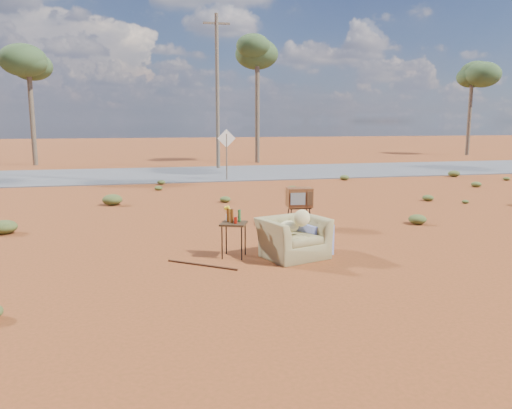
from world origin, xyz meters
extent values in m
plane|color=brown|center=(0.00, 0.00, 0.00)|extent=(140.00, 140.00, 0.00)
cube|color=#565659|center=(0.00, 15.00, 0.02)|extent=(140.00, 7.00, 0.04)
imported|color=olive|center=(0.58, -0.40, 0.50)|extent=(1.32, 1.05, 1.00)
ellipsoid|color=#D7C783|center=(0.51, -0.37, 0.58)|extent=(0.36, 0.36, 0.21)
ellipsoid|color=#D7C783|center=(0.69, -0.57, 0.77)|extent=(0.32, 0.16, 0.32)
cube|color=navy|center=(1.05, -0.14, 0.29)|extent=(0.68, 0.85, 0.58)
cube|color=black|center=(1.54, 2.18, 0.48)|extent=(0.57, 0.46, 0.03)
cylinder|color=black|center=(1.28, 2.02, 0.24)|extent=(0.03, 0.03, 0.48)
cylinder|color=black|center=(1.76, 1.96, 0.24)|extent=(0.03, 0.03, 0.48)
cylinder|color=black|center=(1.32, 2.39, 0.24)|extent=(0.03, 0.03, 0.48)
cylinder|color=black|center=(1.80, 2.33, 0.24)|extent=(0.03, 0.03, 0.48)
cube|color=brown|center=(1.54, 2.18, 0.72)|extent=(0.64, 0.52, 0.46)
cube|color=slate|center=(1.43, 1.95, 0.72)|extent=(0.35, 0.06, 0.29)
cube|color=#472D19|center=(1.72, 1.91, 0.72)|extent=(0.13, 0.04, 0.32)
cube|color=#3A2815|center=(-0.50, -0.15, 0.64)|extent=(0.60, 0.60, 0.04)
cylinder|color=black|center=(-0.74, -0.25, 0.32)|extent=(0.02, 0.02, 0.64)
cylinder|color=black|center=(-0.40, -0.39, 0.32)|extent=(0.02, 0.02, 0.64)
cylinder|color=black|center=(-0.60, 0.09, 0.32)|extent=(0.02, 0.02, 0.64)
cylinder|color=black|center=(-0.26, -0.05, 0.32)|extent=(0.02, 0.02, 0.64)
cylinder|color=#522A0D|center=(-0.59, -0.06, 0.78)|extent=(0.06, 0.06, 0.24)
cylinder|color=#522A0D|center=(-0.55, -0.21, 0.79)|extent=(0.06, 0.06, 0.26)
cylinder|color=#29612B|center=(-0.38, -0.10, 0.77)|extent=(0.06, 0.06, 0.22)
cylinder|color=red|center=(-0.49, -0.25, 0.72)|extent=(0.06, 0.06, 0.12)
cylinder|color=silver|center=(-0.58, 0.03, 0.73)|extent=(0.07, 0.07, 0.13)
ellipsoid|color=yellow|center=(-0.58, 0.03, 0.88)|extent=(0.15, 0.15, 0.11)
cylinder|color=#462412|center=(-1.16, -0.59, 0.02)|extent=(1.13, 0.89, 0.04)
cylinder|color=brown|center=(1.50, 12.00, 1.00)|extent=(0.06, 0.06, 2.00)
cube|color=silver|center=(1.50, 12.00, 1.80)|extent=(0.78, 0.04, 0.78)
cylinder|color=brown|center=(-8.00, 22.00, 3.00)|extent=(0.28, 0.28, 6.00)
ellipsoid|color=#365029|center=(-8.00, 22.00, 5.50)|extent=(3.20, 3.20, 2.20)
cylinder|color=brown|center=(5.00, 21.00, 3.50)|extent=(0.28, 0.28, 7.00)
ellipsoid|color=#365029|center=(5.00, 21.00, 6.50)|extent=(3.20, 3.20, 2.20)
cylinder|color=brown|center=(22.00, 24.00, 3.25)|extent=(0.28, 0.28, 6.50)
ellipsoid|color=#365029|center=(22.00, 24.00, 6.00)|extent=(3.20, 3.20, 2.20)
cylinder|color=brown|center=(2.00, 17.50, 4.00)|extent=(0.20, 0.20, 8.00)
cube|color=brown|center=(2.00, 17.50, 7.50)|extent=(1.40, 0.10, 0.10)
ellipsoid|color=#4C5927|center=(-5.20, 3.00, 0.15)|extent=(0.56, 0.56, 0.31)
ellipsoid|color=#4C5927|center=(4.50, 1.80, 0.12)|extent=(0.44, 0.44, 0.24)
ellipsoid|color=#4C5927|center=(-3.00, 6.50, 0.17)|extent=(0.60, 0.60, 0.33)
ellipsoid|color=#4C5927|center=(6.80, 5.00, 0.10)|extent=(0.36, 0.36, 0.20)
ellipsoid|color=#4C5927|center=(3.20, 8.00, 0.11)|extent=(0.40, 0.40, 0.22)
ellipsoid|color=#4C5927|center=(-1.50, 9.50, 0.08)|extent=(0.30, 0.30, 0.17)
camera|label=1|loc=(-2.18, -9.08, 2.52)|focal=35.00mm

